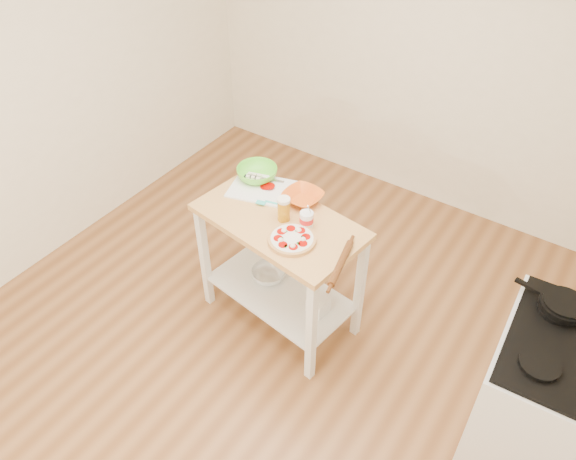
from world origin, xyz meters
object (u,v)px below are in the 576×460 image
at_px(gas_stove, 551,405).
at_px(yogurt_tub, 307,219).
at_px(spatula, 267,203).
at_px(prep_island, 280,250).
at_px(orange_bowl, 303,197).
at_px(shelf_glass_bowl, 269,274).
at_px(beer_pint, 284,209).
at_px(pizza, 292,239).
at_px(green_bowl, 257,173).
at_px(knife, 259,178).
at_px(shelf_bin, 318,305).
at_px(cutting_board, 261,188).
at_px(skillet, 563,304).
at_px(rolling_pin, 341,263).

xyz_separation_m(gas_stove, yogurt_tub, (-1.58, 0.07, 0.48)).
bearing_deg(spatula, prep_island, -40.24).
height_order(orange_bowl, shelf_glass_bowl, orange_bowl).
relative_size(beer_pint, yogurt_tub, 0.89).
height_order(spatula, yogurt_tub, yogurt_tub).
distance_m(prep_island, pizza, 0.35).
distance_m(orange_bowl, beer_pint, 0.22).
distance_m(prep_island, orange_bowl, 0.37).
bearing_deg(green_bowl, shelf_glass_bowl, -42.82).
bearing_deg(prep_island, gas_stove, -1.13).
bearing_deg(spatula, knife, 125.06).
distance_m(gas_stove, green_bowl, 2.18).
bearing_deg(spatula, pizza, -44.68).
bearing_deg(knife, pizza, -53.85).
height_order(gas_stove, knife, gas_stove).
height_order(knife, orange_bowl, orange_bowl).
relative_size(green_bowl, shelf_bin, 2.31).
relative_size(gas_stove, cutting_board, 2.38).
height_order(gas_stove, cutting_board, gas_stove).
bearing_deg(skillet, prep_island, -164.34).
bearing_deg(knife, shelf_bin, -39.89).
relative_size(gas_stove, yogurt_tub, 6.22).
bearing_deg(green_bowl, cutting_board, -40.94).
bearing_deg(knife, gas_stove, -25.73).
height_order(gas_stove, pizza, gas_stove).
xyz_separation_m(skillet, orange_bowl, (-1.58, 0.06, -0.05)).
bearing_deg(skillet, knife, -172.81).
distance_m(knife, shelf_glass_bowl, 0.68).
bearing_deg(knife, green_bowl, 130.91).
distance_m(skillet, rolling_pin, 1.13).
xyz_separation_m(gas_stove, cutting_board, (-2.02, 0.22, 0.43)).
xyz_separation_m(orange_bowl, green_bowl, (-0.38, 0.03, 0.01)).
xyz_separation_m(prep_island, orange_bowl, (0.02, 0.23, 0.29)).
bearing_deg(cutting_board, prep_island, -50.26).
relative_size(yogurt_tub, shelf_glass_bowl, 0.75).
distance_m(spatula, shelf_bin, 0.75).
bearing_deg(beer_pint, prep_island, -154.81).
bearing_deg(rolling_pin, spatula, 161.93).
bearing_deg(gas_stove, shelf_glass_bowl, 174.34).
height_order(orange_bowl, beer_pint, beer_pint).
height_order(knife, shelf_bin, knife).
bearing_deg(green_bowl, knife, -31.13).
height_order(prep_island, spatula, spatula).
bearing_deg(knife, prep_island, -54.37).
height_order(beer_pint, shelf_glass_bowl, beer_pint).
bearing_deg(cutting_board, shelf_bin, -34.48).
distance_m(prep_island, spatula, 0.32).
relative_size(orange_bowl, beer_pint, 1.51).
relative_size(beer_pint, rolling_pin, 0.45).
xyz_separation_m(prep_island, shelf_bin, (0.31, -0.01, -0.32)).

